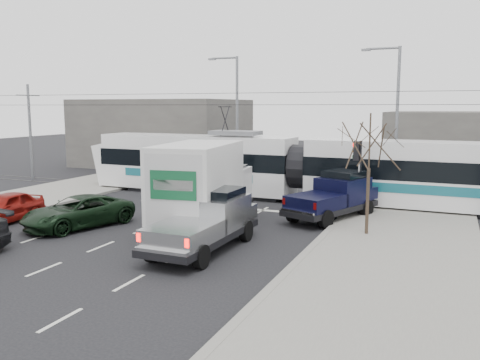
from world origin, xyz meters
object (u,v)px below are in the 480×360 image
at_px(bare_tree, 370,146).
at_px(silver_pickup, 207,220).
at_px(street_lamp_far, 235,110).
at_px(box_truck, 203,187).
at_px(traffic_signal, 358,161).
at_px(street_lamp_near, 394,111).
at_px(navy_pickup, 335,196).
at_px(green_car, 78,212).
at_px(red_car, 4,208).
at_px(tram, 300,168).

height_order(bare_tree, silver_pickup, bare_tree).
bearing_deg(street_lamp_far, box_truck, -71.88).
distance_m(traffic_signal, street_lamp_near, 7.91).
distance_m(street_lamp_near, street_lamp_far, 11.67).
bearing_deg(navy_pickup, traffic_signal, 71.93).
relative_size(street_lamp_far, green_car, 1.78).
distance_m(traffic_signal, silver_pickup, 9.26).
distance_m(box_truck, navy_pickup, 6.71).
bearing_deg(red_car, silver_pickup, -5.77).
bearing_deg(traffic_signal, street_lamp_far, 138.28).
xyz_separation_m(silver_pickup, green_car, (-6.91, 0.83, -0.40)).
distance_m(street_lamp_near, box_truck, 14.94).
distance_m(street_lamp_far, silver_pickup, 19.12).
bearing_deg(navy_pickup, bare_tree, -34.64).
xyz_separation_m(street_lamp_near, street_lamp_far, (-11.50, 2.00, 0.00)).
bearing_deg(tram, silver_pickup, -91.36).
height_order(tram, green_car, tram).
height_order(street_lamp_near, green_car, street_lamp_near).
xyz_separation_m(traffic_signal, red_car, (-14.97, -7.85, -2.03)).
relative_size(bare_tree, box_truck, 0.63).
bearing_deg(tram, green_car, -124.90).
bearing_deg(bare_tree, silver_pickup, -142.99).
bearing_deg(box_truck, bare_tree, 4.95).
relative_size(silver_pickup, navy_pickup, 1.07).
distance_m(silver_pickup, navy_pickup, 7.85).
height_order(box_truck, red_car, box_truck).
relative_size(street_lamp_near, red_car, 2.15).
xyz_separation_m(bare_tree, traffic_signal, (-1.13, 4.00, -1.05)).
xyz_separation_m(bare_tree, street_lamp_far, (-11.79, 13.50, 1.32)).
height_order(silver_pickup, navy_pickup, navy_pickup).
relative_size(bare_tree, street_lamp_far, 0.56).
relative_size(traffic_signal, green_car, 0.71).
relative_size(traffic_signal, street_lamp_near, 0.40).
bearing_deg(red_car, street_lamp_far, 71.37).
relative_size(silver_pickup, green_car, 1.22).
distance_m(bare_tree, tram, 8.67).
xyz_separation_m(navy_pickup, green_car, (-10.32, -6.24, -0.42)).
bearing_deg(street_lamp_near, bare_tree, -88.58).
bearing_deg(box_truck, street_lamp_far, 100.63).
bearing_deg(green_car, traffic_signal, 50.50).
distance_m(traffic_signal, navy_pickup, 2.08).
bearing_deg(traffic_signal, bare_tree, -74.24).
xyz_separation_m(bare_tree, silver_pickup, (-5.39, -4.06, -2.69)).
relative_size(silver_pickup, box_truck, 0.77).
xyz_separation_m(street_lamp_far, box_truck, (4.91, -15.02, -3.21)).
xyz_separation_m(bare_tree, box_truck, (-6.87, -1.52, -1.89)).
height_order(tram, silver_pickup, tram).
height_order(bare_tree, green_car, bare_tree).
xyz_separation_m(traffic_signal, green_car, (-11.16, -7.23, -2.04)).
bearing_deg(street_lamp_far, street_lamp_near, -9.87).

